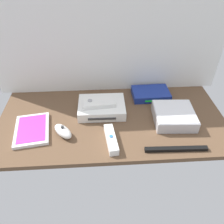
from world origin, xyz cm
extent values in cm
cube|color=brown|center=(0.00, 0.00, -1.00)|extent=(100.00, 48.00, 2.00)
cube|color=white|center=(0.00, 24.60, 32.00)|extent=(110.00, 1.20, 64.00)
cube|color=white|center=(-4.34, 6.00, 2.20)|extent=(21.18, 16.24, 4.40)
cube|color=#2D2D2D|center=(-4.44, -2.20, 2.20)|extent=(12.01, 0.74, 0.80)
cube|color=silver|center=(26.76, -2.54, 2.50)|extent=(17.81, 17.81, 5.00)
cube|color=silver|center=(26.76, -2.54, 5.15)|extent=(17.10, 17.10, 0.30)
cube|color=white|center=(-33.69, -5.49, 0.70)|extent=(16.22, 20.77, 1.40)
cube|color=#B233B2|center=(-33.69, -5.49, 1.48)|extent=(13.41, 17.79, 0.16)
cube|color=navy|center=(20.33, 16.17, 1.70)|extent=(18.28, 12.42, 3.40)
cube|color=#19D833|center=(20.48, 9.97, 1.70)|extent=(8.01, 0.59, 0.60)
cube|color=white|center=(-1.25, -13.89, 1.50)|extent=(5.23, 15.11, 3.00)
cylinder|color=#387FDB|center=(-1.25, -13.89, 3.20)|extent=(1.40, 1.40, 0.40)
ellipsoid|color=white|center=(-20.42, -8.69, 2.00)|extent=(9.84, 10.46, 4.00)
sphere|color=#4C4C4C|center=(-20.42, -8.69, 4.40)|extent=(1.40, 1.40, 1.40)
cube|color=white|center=(-5.46, 5.84, 5.40)|extent=(14.97, 9.07, 2.00)
cylinder|color=#99999E|center=(-9.45, 5.53, 6.60)|extent=(2.15, 2.15, 0.40)
cube|color=black|center=(23.13, -19.81, 0.70)|extent=(24.04, 2.55, 1.40)
camera|label=1|loc=(-4.90, -76.80, 65.93)|focal=36.66mm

